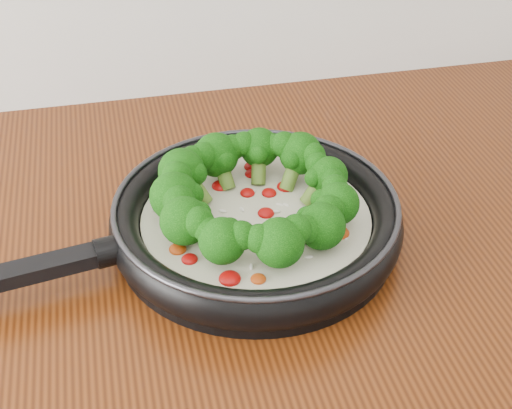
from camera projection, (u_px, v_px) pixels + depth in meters
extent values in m
cylinder|color=black|center=(256.00, 236.00, 0.82)|extent=(0.36, 0.36, 0.01)
torus|color=black|center=(256.00, 219.00, 0.81)|extent=(0.38, 0.38, 0.03)
torus|color=#2D2D33|center=(256.00, 203.00, 0.80)|extent=(0.37, 0.37, 0.01)
cube|color=black|center=(26.00, 272.00, 0.73)|extent=(0.19, 0.06, 0.02)
cylinder|color=black|center=(110.00, 251.00, 0.76)|extent=(0.04, 0.04, 0.03)
cylinder|color=beige|center=(256.00, 224.00, 0.81)|extent=(0.30, 0.30, 0.02)
ellipsoid|color=#AC0908|center=(300.00, 232.00, 0.78)|extent=(0.03, 0.03, 0.01)
ellipsoid|color=#AC0908|center=(230.00, 279.00, 0.72)|extent=(0.03, 0.03, 0.01)
ellipsoid|color=#B13A0B|center=(329.00, 204.00, 0.82)|extent=(0.02, 0.02, 0.01)
ellipsoid|color=#AC0908|center=(266.00, 213.00, 0.81)|extent=(0.03, 0.03, 0.01)
ellipsoid|color=#AC0908|center=(193.00, 207.00, 0.82)|extent=(0.02, 0.02, 0.01)
ellipsoid|color=#B13A0B|center=(178.00, 249.00, 0.76)|extent=(0.03, 0.03, 0.01)
ellipsoid|color=#AC0908|center=(269.00, 193.00, 0.84)|extent=(0.02, 0.02, 0.01)
ellipsoid|color=#AC0908|center=(190.00, 259.00, 0.74)|extent=(0.02, 0.02, 0.01)
ellipsoid|color=#B13A0B|center=(258.00, 279.00, 0.72)|extent=(0.02, 0.02, 0.01)
ellipsoid|color=#AC0908|center=(247.00, 193.00, 0.84)|extent=(0.02, 0.02, 0.01)
ellipsoid|color=#AC0908|center=(285.00, 187.00, 0.85)|extent=(0.03, 0.03, 0.01)
ellipsoid|color=#B13A0B|center=(280.00, 236.00, 0.78)|extent=(0.03, 0.03, 0.01)
ellipsoid|color=#AC0908|center=(252.00, 167.00, 0.89)|extent=(0.02, 0.02, 0.01)
ellipsoid|color=#AC0908|center=(220.00, 186.00, 0.85)|extent=(0.03, 0.03, 0.01)
ellipsoid|color=#B13A0B|center=(340.00, 233.00, 0.78)|extent=(0.03, 0.03, 0.01)
ellipsoid|color=#AC0908|center=(252.00, 174.00, 0.88)|extent=(0.02, 0.02, 0.01)
ellipsoid|color=white|center=(255.00, 160.00, 0.90)|extent=(0.01, 0.01, 0.00)
ellipsoid|color=white|center=(300.00, 243.00, 0.77)|extent=(0.01, 0.01, 0.00)
ellipsoid|color=white|center=(190.00, 203.00, 0.83)|extent=(0.00, 0.01, 0.00)
ellipsoid|color=white|center=(207.00, 219.00, 0.80)|extent=(0.01, 0.01, 0.00)
ellipsoid|color=white|center=(241.00, 228.00, 0.79)|extent=(0.01, 0.01, 0.00)
ellipsoid|color=white|center=(155.00, 209.00, 0.82)|extent=(0.01, 0.01, 0.00)
ellipsoid|color=white|center=(251.00, 267.00, 0.73)|extent=(0.01, 0.01, 0.00)
ellipsoid|color=white|center=(329.00, 182.00, 0.86)|extent=(0.01, 0.01, 0.00)
ellipsoid|color=white|center=(256.00, 226.00, 0.79)|extent=(0.01, 0.01, 0.00)
ellipsoid|color=white|center=(337.00, 186.00, 0.85)|extent=(0.01, 0.01, 0.00)
ellipsoid|color=white|center=(286.00, 205.00, 0.82)|extent=(0.01, 0.01, 0.00)
ellipsoid|color=white|center=(333.00, 218.00, 0.80)|extent=(0.01, 0.01, 0.00)
ellipsoid|color=white|center=(346.00, 239.00, 0.78)|extent=(0.01, 0.01, 0.00)
ellipsoid|color=white|center=(276.00, 211.00, 0.81)|extent=(0.01, 0.01, 0.00)
ellipsoid|color=white|center=(165.00, 196.00, 0.84)|extent=(0.01, 0.01, 0.00)
ellipsoid|color=white|center=(282.00, 256.00, 0.75)|extent=(0.01, 0.01, 0.00)
ellipsoid|color=white|center=(196.00, 201.00, 0.83)|extent=(0.00, 0.01, 0.00)
ellipsoid|color=white|center=(309.00, 257.00, 0.75)|extent=(0.01, 0.01, 0.00)
ellipsoid|color=white|center=(242.00, 209.00, 0.82)|extent=(0.01, 0.01, 0.00)
ellipsoid|color=white|center=(280.00, 205.00, 0.83)|extent=(0.01, 0.01, 0.00)
ellipsoid|color=white|center=(223.00, 211.00, 0.81)|extent=(0.01, 0.01, 0.00)
ellipsoid|color=white|center=(253.00, 192.00, 0.84)|extent=(0.01, 0.01, 0.00)
ellipsoid|color=white|center=(208.00, 230.00, 0.78)|extent=(0.01, 0.01, 0.00)
cylinder|color=olive|center=(314.00, 192.00, 0.82)|extent=(0.04, 0.02, 0.04)
sphere|color=black|center=(328.00, 176.00, 0.82)|extent=(0.05, 0.05, 0.04)
sphere|color=black|center=(317.00, 164.00, 0.82)|extent=(0.03, 0.03, 0.03)
sphere|color=black|center=(333.00, 180.00, 0.80)|extent=(0.03, 0.03, 0.03)
sphere|color=black|center=(314.00, 178.00, 0.81)|extent=(0.03, 0.03, 0.02)
cylinder|color=olive|center=(291.00, 174.00, 0.85)|extent=(0.04, 0.04, 0.04)
sphere|color=black|center=(300.00, 153.00, 0.85)|extent=(0.06, 0.06, 0.05)
sphere|color=black|center=(284.00, 145.00, 0.85)|extent=(0.04, 0.04, 0.03)
sphere|color=black|center=(313.00, 155.00, 0.83)|extent=(0.03, 0.03, 0.03)
sphere|color=black|center=(292.00, 158.00, 0.84)|extent=(0.03, 0.03, 0.03)
cylinder|color=olive|center=(259.00, 169.00, 0.86)|extent=(0.03, 0.04, 0.04)
sphere|color=black|center=(259.00, 147.00, 0.86)|extent=(0.06, 0.06, 0.05)
sphere|color=black|center=(244.00, 144.00, 0.85)|extent=(0.03, 0.03, 0.03)
sphere|color=black|center=(274.00, 145.00, 0.86)|extent=(0.03, 0.03, 0.03)
sphere|color=black|center=(259.00, 154.00, 0.85)|extent=(0.03, 0.03, 0.02)
cylinder|color=olive|center=(224.00, 175.00, 0.85)|extent=(0.03, 0.04, 0.04)
sphere|color=black|center=(216.00, 155.00, 0.85)|extent=(0.06, 0.06, 0.05)
sphere|color=black|center=(204.00, 156.00, 0.83)|extent=(0.04, 0.04, 0.03)
sphere|color=black|center=(233.00, 147.00, 0.85)|extent=(0.04, 0.04, 0.03)
sphere|color=black|center=(224.00, 160.00, 0.84)|extent=(0.03, 0.03, 0.03)
cylinder|color=olive|center=(197.00, 189.00, 0.82)|extent=(0.04, 0.04, 0.04)
sphere|color=black|center=(182.00, 171.00, 0.82)|extent=(0.06, 0.06, 0.05)
sphere|color=black|center=(177.00, 176.00, 0.80)|extent=(0.04, 0.04, 0.03)
sphere|color=black|center=(193.00, 159.00, 0.83)|extent=(0.04, 0.04, 0.03)
sphere|color=black|center=(196.00, 174.00, 0.81)|extent=(0.03, 0.03, 0.03)
cylinder|color=olive|center=(191.00, 208.00, 0.80)|extent=(0.03, 0.02, 0.04)
sphere|color=black|center=(175.00, 196.00, 0.79)|extent=(0.06, 0.06, 0.06)
sphere|color=black|center=(179.00, 201.00, 0.77)|extent=(0.04, 0.04, 0.03)
sphere|color=black|center=(179.00, 181.00, 0.80)|extent=(0.04, 0.04, 0.03)
sphere|color=black|center=(191.00, 194.00, 0.79)|extent=(0.03, 0.03, 0.03)
cylinder|color=olive|center=(200.00, 228.00, 0.77)|extent=(0.04, 0.03, 0.04)
sphere|color=black|center=(184.00, 221.00, 0.75)|extent=(0.06, 0.06, 0.05)
sphere|color=black|center=(199.00, 222.00, 0.73)|extent=(0.04, 0.04, 0.03)
sphere|color=black|center=(178.00, 206.00, 0.76)|extent=(0.04, 0.04, 0.03)
sphere|color=black|center=(199.00, 213.00, 0.75)|extent=(0.03, 0.03, 0.03)
cylinder|color=olive|center=(230.00, 244.00, 0.75)|extent=(0.03, 0.04, 0.04)
sphere|color=black|center=(222.00, 241.00, 0.72)|extent=(0.06, 0.06, 0.05)
sphere|color=black|center=(241.00, 235.00, 0.72)|extent=(0.04, 0.04, 0.03)
sphere|color=black|center=(207.00, 230.00, 0.73)|extent=(0.03, 0.03, 0.03)
sphere|color=black|center=(230.00, 229.00, 0.74)|extent=(0.03, 0.03, 0.02)
cylinder|color=olive|center=(274.00, 246.00, 0.74)|extent=(0.02, 0.03, 0.04)
sphere|color=black|center=(279.00, 243.00, 0.72)|extent=(0.06, 0.06, 0.05)
sphere|color=black|center=(296.00, 230.00, 0.72)|extent=(0.04, 0.04, 0.03)
sphere|color=black|center=(259.00, 239.00, 0.71)|extent=(0.03, 0.03, 0.03)
sphere|color=black|center=(274.00, 230.00, 0.73)|extent=(0.03, 0.03, 0.03)
cylinder|color=olive|center=(308.00, 232.00, 0.76)|extent=(0.03, 0.04, 0.03)
sphere|color=black|center=(322.00, 226.00, 0.75)|extent=(0.06, 0.06, 0.05)
sphere|color=black|center=(328.00, 209.00, 0.76)|extent=(0.04, 0.04, 0.03)
sphere|color=black|center=(308.00, 229.00, 0.73)|extent=(0.03, 0.03, 0.03)
sphere|color=black|center=(308.00, 218.00, 0.75)|extent=(0.03, 0.03, 0.03)
cylinder|color=olive|center=(320.00, 215.00, 0.79)|extent=(0.04, 0.03, 0.04)
sphere|color=black|center=(338.00, 204.00, 0.77)|extent=(0.05, 0.05, 0.05)
sphere|color=black|center=(335.00, 188.00, 0.78)|extent=(0.03, 0.03, 0.03)
sphere|color=black|center=(332.00, 208.00, 0.76)|extent=(0.03, 0.03, 0.03)
sphere|color=black|center=(321.00, 200.00, 0.78)|extent=(0.03, 0.03, 0.02)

